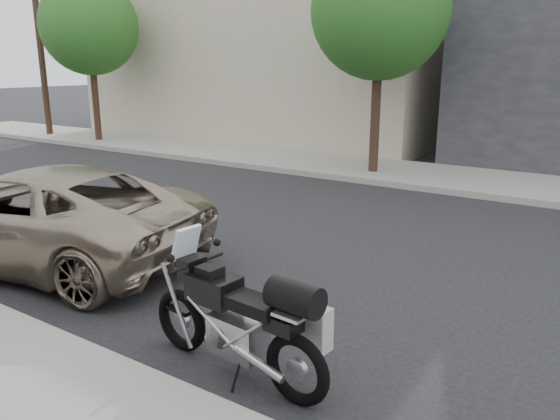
# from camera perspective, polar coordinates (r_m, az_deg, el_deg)

# --- Properties ---
(ground) EXTENTS (120.00, 120.00, 0.00)m
(ground) POSITION_cam_1_polar(r_m,az_deg,el_deg) (8.55, 5.32, -4.75)
(ground) COLOR black
(ground) RESTS_ON ground
(far_sidewalk) EXTENTS (44.00, 3.00, 0.15)m
(far_sidewalk) POSITION_cam_1_polar(r_m,az_deg,el_deg) (14.40, 17.77, 3.10)
(far_sidewalk) COLOR gray
(far_sidewalk) RESTS_ON ground
(far_building_cream) EXTENTS (14.00, 11.00, 8.00)m
(far_building_cream) POSITION_cam_1_polar(r_m,az_deg,el_deg) (24.26, 1.89, 17.73)
(far_building_cream) COLOR #A79F85
(far_building_cream) RESTS_ON ground
(street_tree_mid) EXTENTS (3.40, 3.40, 5.70)m
(street_tree_mid) POSITION_cam_1_polar(r_m,az_deg,el_deg) (14.37, 10.42, 19.86)
(street_tree_mid) COLOR #352218
(street_tree_mid) RESTS_ON far_sidewalk
(street_tree_right) EXTENTS (3.40, 3.40, 5.70)m
(street_tree_right) POSITION_cam_1_polar(r_m,az_deg,el_deg) (21.32, -19.31, 17.67)
(street_tree_right) COLOR #352218
(street_tree_right) RESTS_ON far_sidewalk
(utility_pole) EXTENTS (0.24, 0.24, 6.70)m
(utility_pole) POSITION_cam_1_polar(r_m,az_deg,el_deg) (23.73, -23.76, 15.37)
(utility_pole) COLOR #352218
(utility_pole) RESTS_ON far_sidewalk
(motorcycle) EXTENTS (2.17, 0.70, 1.37)m
(motorcycle) POSITION_cam_1_polar(r_m,az_deg,el_deg) (5.15, -3.51, -11.49)
(motorcycle) COLOR black
(motorcycle) RESTS_ON ground
(minivan) EXTENTS (5.50, 3.23, 1.43)m
(minivan) POSITION_cam_1_polar(r_m,az_deg,el_deg) (8.86, -23.96, -0.44)
(minivan) COLOR gray
(minivan) RESTS_ON ground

